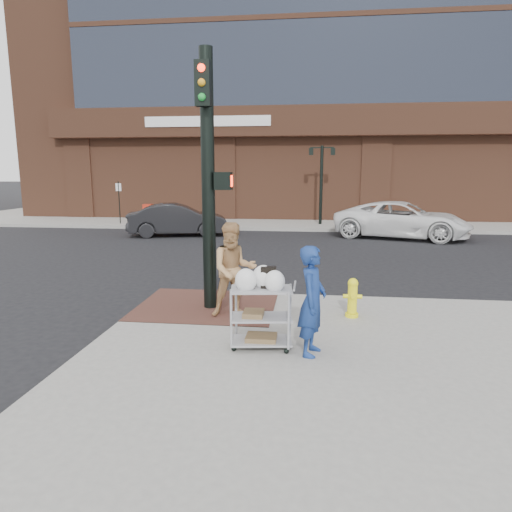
# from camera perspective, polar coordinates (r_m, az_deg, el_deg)

# --- Properties ---
(ground) EXTENTS (220.00, 220.00, 0.00)m
(ground) POSITION_cam_1_polar(r_m,az_deg,el_deg) (8.63, -3.56, -9.01)
(ground) COLOR black
(ground) RESTS_ON ground
(sidewalk_far) EXTENTS (65.00, 36.00, 0.15)m
(sidewalk_far) POSITION_cam_1_polar(r_m,az_deg,el_deg) (41.57, 22.30, 5.94)
(sidewalk_far) COLOR gray
(sidewalk_far) RESTS_ON ground
(brick_curb_ramp) EXTENTS (2.80, 2.40, 0.01)m
(brick_curb_ramp) POSITION_cam_1_polar(r_m,az_deg,el_deg) (9.54, -6.16, -6.14)
(brick_curb_ramp) COLOR #4A2D22
(brick_curb_ramp) RESTS_ON sidewalk_near
(bank_building) EXTENTS (42.00, 26.00, 28.00)m
(bank_building) POSITION_cam_1_polar(r_m,az_deg,el_deg) (40.73, 12.87, 26.41)
(bank_building) COLOR brown
(bank_building) RESTS_ON sidewalk_far
(lamp_post) EXTENTS (1.32, 0.22, 4.00)m
(lamp_post) POSITION_cam_1_polar(r_m,az_deg,el_deg) (24.00, 8.17, 9.85)
(lamp_post) COLOR black
(lamp_post) RESTS_ON sidewalk_far
(parking_sign) EXTENTS (0.05, 0.05, 2.20)m
(parking_sign) POSITION_cam_1_polar(r_m,az_deg,el_deg) (25.12, -16.72, 6.42)
(parking_sign) COLOR black
(parking_sign) RESTS_ON sidewalk_far
(traffic_signal_pole) EXTENTS (0.61, 0.51, 5.00)m
(traffic_signal_pole) POSITION_cam_1_polar(r_m,az_deg,el_deg) (8.98, -5.91, 10.15)
(traffic_signal_pole) COLOR black
(traffic_signal_pole) RESTS_ON sidewalk_near
(woman_blue) EXTENTS (0.52, 0.68, 1.67)m
(woman_blue) POSITION_cam_1_polar(r_m,az_deg,el_deg) (6.88, 7.05, -5.59)
(woman_blue) COLOR navy
(woman_blue) RESTS_ON sidewalk_near
(pedestrian_tan) EXTENTS (1.05, 0.92, 1.80)m
(pedestrian_tan) POSITION_cam_1_polar(r_m,az_deg,el_deg) (8.64, -2.80, -1.73)
(pedestrian_tan) COLOR tan
(pedestrian_tan) RESTS_ON sidewalk_near
(sedan_dark) EXTENTS (4.65, 2.59, 1.45)m
(sedan_dark) POSITION_cam_1_polar(r_m,az_deg,el_deg) (20.86, -9.74, 4.50)
(sedan_dark) COLOR black
(sedan_dark) RESTS_ON ground
(minivan_white) EXTENTS (6.23, 4.22, 1.58)m
(minivan_white) POSITION_cam_1_polar(r_m,az_deg,el_deg) (20.87, 17.80, 4.33)
(minivan_white) COLOR white
(minivan_white) RESTS_ON ground
(utility_cart) EXTENTS (1.00, 0.64, 1.30)m
(utility_cart) POSITION_cam_1_polar(r_m,az_deg,el_deg) (7.14, 0.68, -6.97)
(utility_cart) COLOR #97989C
(utility_cart) RESTS_ON sidewalk_near
(fire_hydrant) EXTENTS (0.36, 0.25, 0.75)m
(fire_hydrant) POSITION_cam_1_polar(r_m,az_deg,el_deg) (8.87, 11.96, -5.06)
(fire_hydrant) COLOR #FFF315
(fire_hydrant) RESTS_ON sidewalk_near
(newsbox_red) EXTENTS (0.45, 0.41, 1.04)m
(newsbox_red) POSITION_cam_1_polar(r_m,az_deg,el_deg) (24.46, -13.34, 5.11)
(newsbox_red) COLOR red
(newsbox_red) RESTS_ON sidewalk_far
(newsbox_yellow) EXTENTS (0.45, 0.43, 0.89)m
(newsbox_yellow) POSITION_cam_1_polar(r_m,az_deg,el_deg) (24.85, -10.82, 5.11)
(newsbox_yellow) COLOR gold
(newsbox_yellow) RESTS_ON sidewalk_far
(newsbox_blue) EXTENTS (0.45, 0.43, 0.89)m
(newsbox_blue) POSITION_cam_1_polar(r_m,az_deg,el_deg) (24.40, -10.01, 5.05)
(newsbox_blue) COLOR #191FA5
(newsbox_blue) RESTS_ON sidewalk_far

